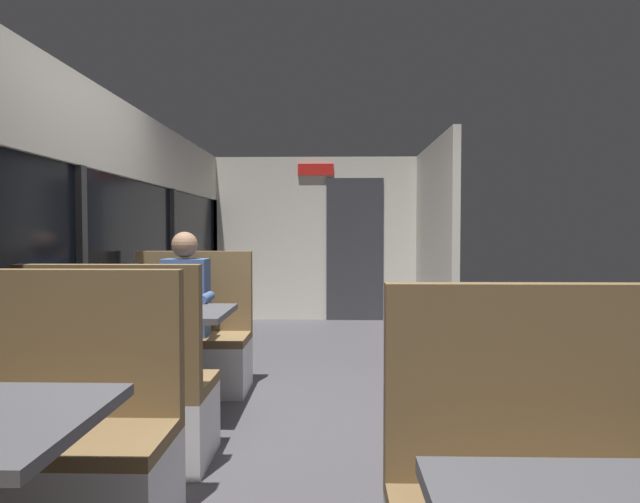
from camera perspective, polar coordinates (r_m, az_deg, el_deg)
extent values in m
cube|color=#423F44|center=(3.86, -2.51, -17.20)|extent=(3.30, 9.20, 0.02)
cube|color=beige|center=(4.09, -23.54, -9.22)|extent=(0.08, 8.40, 0.95)
cube|color=beige|center=(4.07, -23.89, 12.32)|extent=(0.08, 8.40, 0.60)
cube|color=black|center=(4.01, -23.86, 2.78)|extent=(0.03, 8.40, 0.75)
cube|color=#2D2D30|center=(4.00, -23.47, 2.79)|extent=(0.06, 0.08, 0.75)
cube|color=#2D2D30|center=(5.97, -14.96, 2.66)|extent=(0.06, 0.08, 0.75)
cube|color=#2D2D30|center=(8.01, -10.72, 2.57)|extent=(0.06, 0.08, 0.75)
cube|color=beige|center=(7.83, -0.43, 1.34)|extent=(2.90, 0.08, 2.30)
cube|color=#333338|center=(7.79, 3.61, 0.22)|extent=(0.80, 0.04, 2.00)
cube|color=red|center=(7.82, -0.44, 8.46)|extent=(0.50, 0.03, 0.16)
cube|color=beige|center=(6.74, 11.66, 1.14)|extent=(0.08, 2.40, 2.30)
cube|color=silver|center=(2.70, -25.71, -21.50)|extent=(0.95, 0.50, 0.39)
cube|color=brown|center=(2.62, -25.80, -16.99)|extent=(0.95, 0.50, 0.06)
cube|color=brown|center=(2.71, -23.88, -8.55)|extent=(0.95, 0.08, 0.65)
cylinder|color=#9E9EA3|center=(3.91, -15.98, -11.50)|extent=(0.10, 0.10, 0.70)
cube|color=#4C4C51|center=(3.84, -16.04, -6.13)|extent=(0.90, 0.70, 0.04)
cube|color=silver|center=(3.36, -19.47, -16.62)|extent=(0.95, 0.50, 0.39)
cube|color=brown|center=(3.29, -19.52, -12.92)|extent=(0.95, 0.50, 0.06)
cube|color=brown|center=(3.03, -21.04, -7.40)|extent=(0.95, 0.08, 0.65)
cube|color=silver|center=(4.57, -13.44, -11.48)|extent=(0.95, 0.50, 0.39)
cube|color=brown|center=(4.52, -13.46, -8.71)|extent=(0.95, 0.50, 0.06)
cube|color=brown|center=(4.67, -12.84, -3.95)|extent=(0.95, 0.08, 0.65)
cube|color=brown|center=(1.98, 20.82, -12.48)|extent=(0.95, 0.08, 0.65)
cube|color=#26262D|center=(4.56, -13.44, -11.12)|extent=(0.30, 0.36, 0.45)
cube|color=#3F598C|center=(4.42, -13.67, -4.63)|extent=(0.34, 0.22, 0.60)
sphere|color=#8C664C|center=(4.37, -13.79, 0.68)|extent=(0.20, 0.20, 0.20)
cylinder|color=#3F598C|center=(4.30, -16.88, -4.58)|extent=(0.07, 0.28, 0.07)
cylinder|color=#3F598C|center=(4.20, -11.67, -4.70)|extent=(0.07, 0.28, 0.07)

